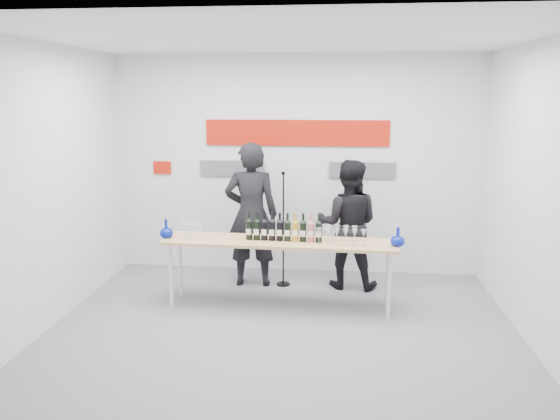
{
  "coord_description": "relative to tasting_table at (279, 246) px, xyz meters",
  "views": [
    {
      "loc": [
        0.52,
        -5.47,
        2.48
      ],
      "look_at": [
        -0.1,
        0.69,
        1.15
      ],
      "focal_mm": 35.0,
      "sensor_mm": 36.0,
      "label": 1
    }
  ],
  "objects": [
    {
      "name": "mic_stand",
      "position": [
        -0.02,
        0.75,
        -0.29
      ],
      "size": [
        0.18,
        0.18,
        1.52
      ],
      "rotation": [
        0.0,
        0.0,
        0.0
      ],
      "color": "black",
      "rests_on": "ground"
    },
    {
      "name": "back_wall",
      "position": [
        0.1,
        1.41,
        0.75
      ],
      "size": [
        5.0,
        0.04,
        3.0
      ],
      "primitive_type": "cube",
      "color": "silver",
      "rests_on": "ground"
    },
    {
      "name": "glasses_right",
      "position": [
        0.69,
        -0.03,
        0.15
      ],
      "size": [
        0.56,
        0.24,
        0.18
      ],
      "color": "silver",
      "rests_on": "tasting_table"
    },
    {
      "name": "ground",
      "position": [
        0.1,
        -0.59,
        -0.75
      ],
      "size": [
        5.0,
        5.0,
        0.0
      ],
      "primitive_type": "plane",
      "color": "slate",
      "rests_on": "ground"
    },
    {
      "name": "signage",
      "position": [
        0.04,
        1.38,
        1.06
      ],
      "size": [
        3.38,
        0.02,
        0.79
      ],
      "color": "#B51907",
      "rests_on": "back_wall"
    },
    {
      "name": "presenter_left",
      "position": [
        -0.44,
        0.74,
        0.19
      ],
      "size": [
        0.72,
        0.5,
        1.88
      ],
      "primitive_type": "imported",
      "rotation": [
        0.0,
        0.0,
        3.21
      ],
      "color": "black",
      "rests_on": "ground"
    },
    {
      "name": "presenter_right",
      "position": [
        0.81,
        0.79,
        0.08
      ],
      "size": [
        0.88,
        0.72,
        1.66
      ],
      "primitive_type": "imported",
      "rotation": [
        0.0,
        0.0,
        3.02
      ],
      "color": "black",
      "rests_on": "ground"
    },
    {
      "name": "decanter_right",
      "position": [
        1.34,
        -0.09,
        0.17
      ],
      "size": [
        0.16,
        0.16,
        0.21
      ],
      "primitive_type": null,
      "color": "navy",
      "rests_on": "tasting_table"
    },
    {
      "name": "glasses_left",
      "position": [
        -1.04,
        0.02,
        0.15
      ],
      "size": [
        0.26,
        0.23,
        0.18
      ],
      "color": "silver",
      "rests_on": "tasting_table"
    },
    {
      "name": "wine_bottles",
      "position": [
        0.05,
        -0.0,
        0.23
      ],
      "size": [
        0.89,
        0.11,
        0.33
      ],
      "rotation": [
        0.0,
        0.0,
        -0.04
      ],
      "color": "black",
      "rests_on": "tasting_table"
    },
    {
      "name": "decanter_left",
      "position": [
        -1.34,
        0.01,
        0.17
      ],
      "size": [
        0.16,
        0.16,
        0.21
      ],
      "primitive_type": null,
      "color": "navy",
      "rests_on": "tasting_table"
    },
    {
      "name": "tasting_table",
      "position": [
        0.0,
        0.0,
        0.0
      ],
      "size": [
        2.72,
        0.64,
        0.81
      ],
      "rotation": [
        0.0,
        0.0,
        -0.04
      ],
      "color": "tan",
      "rests_on": "ground"
    }
  ]
}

